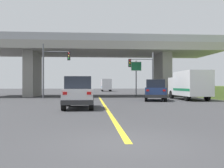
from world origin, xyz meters
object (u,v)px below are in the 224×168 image
suv_crossing (155,90)px  box_truck (189,85)px  semi_truck_distant (106,85)px  traffic_signal_farside (52,64)px  highway_sign (136,70)px  suv_lead (79,93)px  traffic_signal_nearside (144,69)px

suv_crossing → box_truck: bearing=25.5°
box_truck → semi_truck_distant: size_ratio=1.01×
traffic_signal_farside → highway_sign: traffic_signal_farside is taller
traffic_signal_farside → semi_truck_distant: 35.10m
semi_truck_distant → highway_sign: bearing=-85.5°
suv_lead → highway_sign: bearing=68.6°
suv_lead → box_truck: 13.87m
suv_crossing → traffic_signal_farside: 12.10m
suv_crossing → suv_lead: bearing=-119.5°
highway_sign → semi_truck_distant: highway_sign is taller
traffic_signal_farside → highway_sign: bearing=22.6°
box_truck → traffic_signal_nearside: (-3.59, 4.94, 1.86)m
suv_lead → traffic_signal_farside: 13.70m
box_truck → suv_crossing: bearing=-166.5°
box_truck → traffic_signal_nearside: 6.38m
traffic_signal_nearside → highway_sign: size_ratio=1.14×
traffic_signal_nearside → semi_truck_distant: size_ratio=0.82×
highway_sign → semi_truck_distant: bearing=94.5°
traffic_signal_nearside → highway_sign: bearing=96.3°
suv_lead → suv_crossing: 10.51m
suv_crossing → traffic_signal_farside: (-10.64, 5.02, 2.83)m
suv_lead → semi_truck_distant: 47.18m
suv_crossing → highway_sign: bearing=103.3°
traffic_signal_farside → semi_truck_distant: bearing=76.6°
suv_crossing → semi_truck_distant: (-2.54, 39.10, 0.57)m
suv_crossing → semi_truck_distant: size_ratio=0.77×
suv_lead → traffic_signal_farside: bearing=105.9°
traffic_signal_farside → semi_truck_distant: size_ratio=0.93×
traffic_signal_farside → box_truck: bearing=-16.0°
suv_lead → traffic_signal_nearside: traffic_signal_nearside is taller
traffic_signal_farside → highway_sign: (10.43, 4.33, -0.37)m
suv_crossing → box_truck: (3.77, 0.90, 0.52)m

